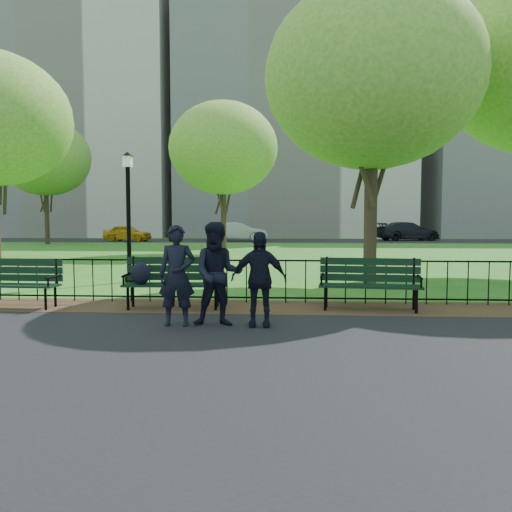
# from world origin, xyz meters

# --- Properties ---
(ground) EXTENTS (120.00, 120.00, 0.00)m
(ground) POSITION_xyz_m (0.00, 0.00, 0.00)
(ground) COLOR #36661B
(asphalt_path) EXTENTS (60.00, 9.20, 0.01)m
(asphalt_path) POSITION_xyz_m (0.00, -3.40, 0.01)
(asphalt_path) COLOR black
(asphalt_path) RESTS_ON ground
(dirt_strip) EXTENTS (60.00, 1.60, 0.01)m
(dirt_strip) POSITION_xyz_m (0.00, 1.50, 0.01)
(dirt_strip) COLOR #352115
(dirt_strip) RESTS_ON ground
(far_street) EXTENTS (70.00, 9.00, 0.01)m
(far_street) POSITION_xyz_m (0.00, 35.00, 0.01)
(far_street) COLOR black
(far_street) RESTS_ON ground
(iron_fence) EXTENTS (24.06, 0.06, 1.00)m
(iron_fence) POSITION_xyz_m (0.00, 2.00, 0.50)
(iron_fence) COLOR black
(iron_fence) RESTS_ON ground
(apartment_west) EXTENTS (22.00, 15.00, 26.00)m
(apartment_west) POSITION_xyz_m (-22.00, 48.00, 13.00)
(apartment_west) COLOR beige
(apartment_west) RESTS_ON ground
(apartment_mid) EXTENTS (24.00, 15.00, 30.00)m
(apartment_mid) POSITION_xyz_m (2.00, 48.00, 15.00)
(apartment_mid) COLOR beige
(apartment_mid) RESTS_ON ground
(park_bench_main) EXTENTS (1.92, 0.70, 1.07)m
(park_bench_main) POSITION_xyz_m (-0.93, 1.24, 0.64)
(park_bench_main) COLOR black
(park_bench_main) RESTS_ON ground
(park_bench_left_a) EXTENTS (1.81, 0.63, 1.01)m
(park_bench_left_a) POSITION_xyz_m (-3.83, 1.21, 0.58)
(park_bench_left_a) COLOR black
(park_bench_left_a) RESTS_ON ground
(park_bench_right_a) EXTENTS (1.93, 0.80, 1.06)m
(park_bench_right_a) POSITION_xyz_m (2.98, 1.38, 0.61)
(park_bench_right_a) COLOR black
(park_bench_right_a) RESTS_ON ground
(lamppost) EXTENTS (0.32, 0.32, 3.55)m
(lamppost) POSITION_xyz_m (-2.92, 5.37, 1.94)
(lamppost) COLOR black
(lamppost) RESTS_ON ground
(tree_near_e) EXTENTS (5.53, 5.53, 7.70)m
(tree_near_e) POSITION_xyz_m (3.58, 5.10, 5.34)
(tree_near_e) COLOR #2D2116
(tree_near_e) RESTS_ON ground
(tree_far_c) EXTENTS (5.59, 5.59, 7.79)m
(tree_far_c) POSITION_xyz_m (-1.90, 17.70, 5.41)
(tree_far_c) COLOR #2D2116
(tree_far_c) RESTS_ON ground
(tree_far_w) EXTENTS (6.48, 6.48, 9.04)m
(tree_far_w) POSITION_xyz_m (-16.20, 27.46, 6.27)
(tree_far_w) COLOR #2D2116
(tree_far_w) RESTS_ON ground
(person_left) EXTENTS (0.61, 0.42, 1.61)m
(person_left) POSITION_xyz_m (-0.32, -0.28, 0.81)
(person_left) COLOR black
(person_left) RESTS_ON asphalt_path
(person_mid) EXTENTS (0.84, 0.49, 1.65)m
(person_mid) POSITION_xyz_m (0.33, -0.25, 0.84)
(person_mid) COLOR black
(person_mid) RESTS_ON asphalt_path
(person_right) EXTENTS (0.88, 0.36, 1.50)m
(person_right) POSITION_xyz_m (0.98, -0.24, 0.76)
(person_right) COLOR black
(person_right) RESTS_ON asphalt_path
(taxi) EXTENTS (4.15, 2.19, 1.35)m
(taxi) POSITION_xyz_m (-11.91, 32.69, 0.68)
(taxi) COLOR gold
(taxi) RESTS_ON far_street
(sedan_silver) EXTENTS (4.83, 1.98, 1.56)m
(sedan_silver) POSITION_xyz_m (-2.66, 33.33, 0.79)
(sedan_silver) COLOR #9A9CA1
(sedan_silver) RESTS_ON far_street
(sedan_dark) EXTENTS (5.87, 3.54, 1.59)m
(sedan_dark) POSITION_xyz_m (11.67, 35.42, 0.81)
(sedan_dark) COLOR black
(sedan_dark) RESTS_ON far_street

